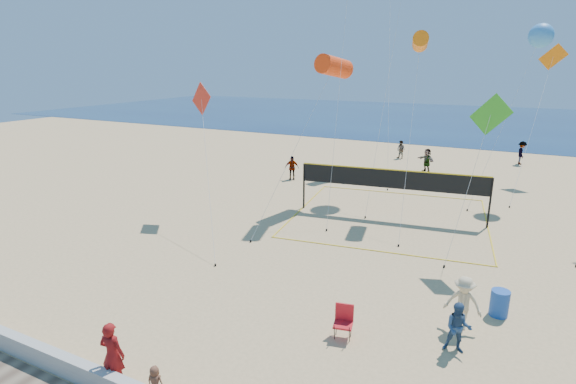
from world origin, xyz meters
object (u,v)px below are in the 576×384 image
at_px(camp_chair, 344,319).
at_px(volleyball_net, 392,184).
at_px(trash_barrel, 499,303).
at_px(woman, 113,355).

relative_size(camp_chair, volleyball_net, 0.10).
bearing_deg(camp_chair, trash_barrel, 27.82).
bearing_deg(trash_barrel, volleyball_net, 124.94).
xyz_separation_m(woman, volleyball_net, (2.95, 16.25, 0.93)).
bearing_deg(camp_chair, volleyball_net, 85.93).
distance_m(camp_chair, volleyball_net, 11.75).
bearing_deg(volleyball_net, trash_barrel, -62.37).
bearing_deg(woman, camp_chair, -145.49).
xyz_separation_m(woman, camp_chair, (4.49, 4.68, -0.33)).
bearing_deg(camp_chair, woman, -145.47).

